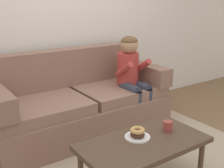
{
  "coord_description": "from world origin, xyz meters",
  "views": [
    {
      "loc": [
        -1.51,
        -1.95,
        1.53
      ],
      "look_at": [
        0.15,
        0.45,
        0.65
      ],
      "focal_mm": 46.0,
      "sensor_mm": 36.0,
      "label": 1
    }
  ],
  "objects": [
    {
      "name": "mug",
      "position": [
        0.15,
        -0.39,
        0.48
      ],
      "size": [
        0.08,
        0.08,
        0.09
      ],
      "primitive_type": "cylinder",
      "color": "#993D38",
      "rests_on": "coffee_table"
    },
    {
      "name": "couch",
      "position": [
        -0.05,
        0.85,
        0.34
      ],
      "size": [
        2.04,
        0.9,
        0.95
      ],
      "color": "#846051",
      "rests_on": "ground"
    },
    {
      "name": "wall_back",
      "position": [
        0.0,
        1.4,
        1.4
      ],
      "size": [
        8.0,
        0.1,
        2.8
      ],
      "primitive_type": "cube",
      "color": "silver",
      "rests_on": "ground"
    },
    {
      "name": "ground",
      "position": [
        0.0,
        0.0,
        0.0
      ],
      "size": [
        10.0,
        10.0,
        0.0
      ],
      "primitive_type": "plane",
      "color": "brown"
    },
    {
      "name": "plate",
      "position": [
        -0.14,
        -0.34,
        0.44
      ],
      "size": [
        0.21,
        0.21,
        0.01
      ],
      "primitive_type": "cylinder",
      "color": "white",
      "rests_on": "coffee_table"
    },
    {
      "name": "donut",
      "position": [
        -0.14,
        -0.34,
        0.47
      ],
      "size": [
        0.15,
        0.15,
        0.04
      ],
      "primitive_type": "torus",
      "rotation": [
        0.0,
        0.0,
        0.27
      ],
      "color": "#422619",
      "rests_on": "plate"
    },
    {
      "name": "person_child",
      "position": [
        0.57,
        0.64,
        0.67
      ],
      "size": [
        0.34,
        0.58,
        1.1
      ],
      "color": "#AD3833",
      "rests_on": "ground"
    },
    {
      "name": "coffee_table",
      "position": [
        -0.13,
        -0.41,
        0.39
      ],
      "size": [
        1.04,
        0.56,
        0.44
      ],
      "color": "#4C3828",
      "rests_on": "ground"
    },
    {
      "name": "donut_second",
      "position": [
        -0.14,
        -0.34,
        0.5
      ],
      "size": [
        0.17,
        0.17,
        0.04
      ],
      "primitive_type": "torus",
      "rotation": [
        0.0,
        0.0,
        0.57
      ],
      "color": "tan",
      "rests_on": "donut"
    }
  ]
}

